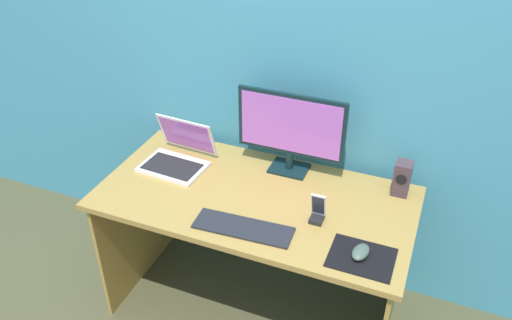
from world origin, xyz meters
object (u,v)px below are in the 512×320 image
object	(u,v)px
laptop	(178,156)
mouse	(361,252)
speaker_right	(402,178)
phone_in_dock	(318,212)
keyboard_external	(243,228)
monitor	(291,129)

from	to	relation	value
laptop	mouse	size ratio (longest dim) A/B	3.19
speaker_right	mouse	xyz separation A→B (m)	(-0.08, -0.47, -0.06)
laptop	phone_in_dock	world-z (taller)	laptop
speaker_right	keyboard_external	size ratio (longest dim) A/B	0.39
speaker_right	laptop	bearing A→B (deg)	-171.15
monitor	speaker_right	bearing A→B (deg)	0.93
monitor	laptop	bearing A→B (deg)	-163.51
monitor	laptop	xyz separation A→B (m)	(-0.52, -0.15, -0.18)
laptop	monitor	bearing A→B (deg)	16.49
mouse	monitor	bearing A→B (deg)	145.17
monitor	speaker_right	distance (m)	0.54
keyboard_external	laptop	bearing A→B (deg)	142.50
mouse	phone_in_dock	size ratio (longest dim) A/B	0.73
keyboard_external	phone_in_dock	world-z (taller)	phone_in_dock
phone_in_dock	keyboard_external	bearing A→B (deg)	-148.28
mouse	laptop	bearing A→B (deg)	173.38
speaker_right	mouse	bearing A→B (deg)	-99.14
keyboard_external	mouse	size ratio (longest dim) A/B	4.13
monitor	keyboard_external	xyz separation A→B (m)	(-0.03, -0.48, -0.22)
laptop	phone_in_dock	size ratio (longest dim) A/B	2.32
monitor	laptop	size ratio (longest dim) A/B	1.61
laptop	phone_in_dock	distance (m)	0.77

